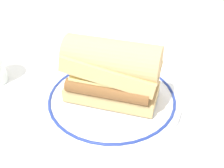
% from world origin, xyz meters
% --- Properties ---
extents(ground_plane, '(1.50, 1.50, 0.00)m').
position_xyz_m(ground_plane, '(0.00, 0.00, 0.00)').
color(ground_plane, white).
extents(plate, '(0.27, 0.27, 0.01)m').
position_xyz_m(plate, '(0.02, -0.01, 0.01)').
color(plate, white).
rests_on(plate, ground_plane).
extents(sausage_sandwich, '(0.19, 0.12, 0.12)m').
position_xyz_m(sausage_sandwich, '(0.02, -0.01, 0.08)').
color(sausage_sandwich, '#D9B572').
rests_on(sausage_sandwich, plate).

